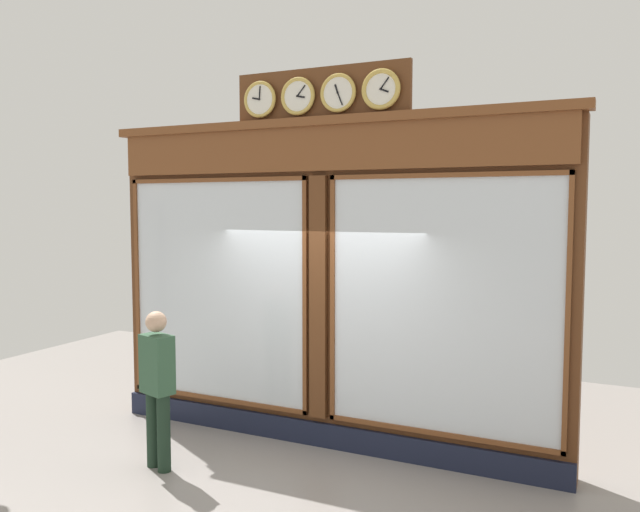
# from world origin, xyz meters

# --- Properties ---
(shop_facade) EXTENTS (5.67, 0.42, 4.33)m
(shop_facade) POSITION_xyz_m (-0.00, -0.13, 1.92)
(shop_facade) COLOR #5B3319
(shop_facade) RESTS_ON ground_plane
(pedestrian) EXTENTS (0.41, 0.32, 1.69)m
(pedestrian) POSITION_xyz_m (1.26, 1.33, 0.93)
(pedestrian) COLOR #1C2F21
(pedestrian) RESTS_ON ground_plane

